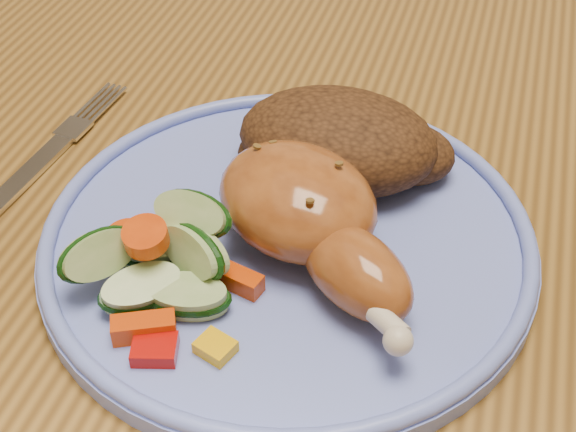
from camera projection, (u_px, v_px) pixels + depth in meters
The scene contains 8 objects.
dining_table at pixel (418, 245), 0.63m from camera, with size 0.90×1.40×0.75m.
chair_far at pixel (474, 51), 1.19m from camera, with size 0.42×0.42×0.91m.
plate at pixel (288, 241), 0.50m from camera, with size 0.31×0.31×0.01m, color #677AD9.
plate_rim at pixel (288, 228), 0.49m from camera, with size 0.30×0.30×0.01m, color #677AD9.
chicken_leg at pixel (311, 217), 0.47m from camera, with size 0.16×0.16×0.06m.
rice_pilaf at pixel (342, 143), 0.53m from camera, with size 0.14×0.10×0.06m.
vegetable_pile at pixel (160, 262), 0.46m from camera, with size 0.12×0.11×0.06m.
fork at pixel (39, 163), 0.57m from camera, with size 0.03×0.18×0.00m.
Camera 1 is at (0.03, -0.47, 1.10)m, focal length 50.00 mm.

